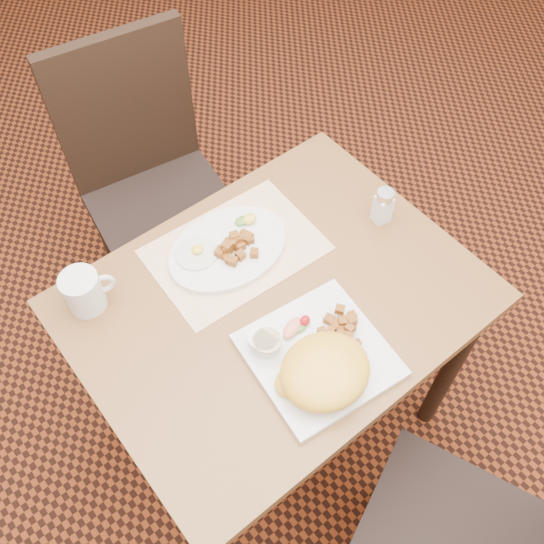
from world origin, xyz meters
The scene contains 15 objects.
ground centered at (0.00, 0.00, 0.00)m, with size 8.00×8.00×0.00m, color black.
table centered at (0.00, 0.00, 0.64)m, with size 0.90×0.70×0.75m.
chair_far centered at (0.06, 0.70, 0.54)m, with size 0.48×0.49×0.97m.
placemat centered at (0.01, 0.17, 0.75)m, with size 0.40×0.28×0.00m, color white.
plate_square centered at (-0.02, -0.17, 0.76)m, with size 0.28×0.28×0.02m, color silver.
plate_oval centered at (-0.01, 0.18, 0.76)m, with size 0.30×0.23×0.02m, color silver, non-canonical shape.
hollandaise_mound centered at (-0.05, -0.22, 0.80)m, with size 0.20×0.17×0.07m.
ramekin centered at (-0.10, -0.09, 0.79)m, with size 0.07×0.08×0.04m.
garnish_sq centered at (-0.02, -0.10, 0.78)m, with size 0.08×0.05×0.03m.
fried_egg centered at (-0.08, 0.20, 0.77)m, with size 0.10×0.10×0.02m.
garnish_ov centered at (0.08, 0.21, 0.78)m, with size 0.06×0.04×0.02m.
salt_shaker centered at (0.35, 0.02, 0.80)m, with size 0.05×0.05×0.10m.
coffee_mug centered at (-0.34, 0.25, 0.80)m, with size 0.12×0.09×0.10m.
home_fries_sq centered at (0.05, -0.16, 0.78)m, with size 0.11×0.10×0.04m.
home_fries_ov centered at (0.00, 0.16, 0.78)m, with size 0.11×0.09×0.04m.
Camera 1 is at (-0.47, -0.58, 1.92)m, focal length 40.00 mm.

